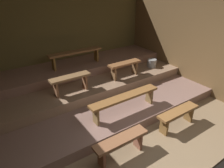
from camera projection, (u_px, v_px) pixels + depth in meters
ground at (110, 107)px, 5.21m from camera, size 6.02×5.21×0.08m
wall_back at (69, 36)px, 6.23m from camera, size 6.02×0.06×2.75m
wall_right at (184, 39)px, 5.90m from camera, size 0.06×5.21×2.75m
platform_lower at (99, 94)px, 5.53m from camera, size 5.22×3.37×0.23m
platform_middle at (88, 79)px, 5.86m from camera, size 5.22×2.18×0.23m
platform_upper at (81, 66)px, 6.11m from camera, size 5.22×1.23×0.23m
bench_floor_left at (121, 143)px, 3.55m from camera, size 1.05×0.25×0.42m
bench_floor_right at (178, 114)px, 4.31m from camera, size 1.05×0.25×0.42m
bench_lower_center at (125, 99)px, 4.40m from camera, size 1.72×0.25×0.42m
bench_middle_left at (70, 80)px, 4.77m from camera, size 0.98×0.25×0.42m
bench_middle_right at (125, 66)px, 5.58m from camera, size 0.98×0.25×0.42m
bench_upper_center at (76, 54)px, 5.74m from camera, size 1.58×0.25×0.42m
pail_middle at (152, 63)px, 6.34m from camera, size 0.29×0.29×0.25m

